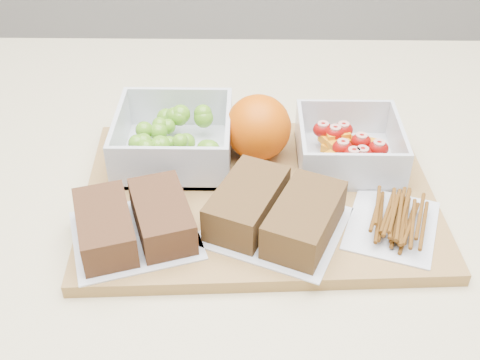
{
  "coord_description": "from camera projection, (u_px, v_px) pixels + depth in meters",
  "views": [
    {
      "loc": [
        -0.01,
        -0.59,
        1.37
      ],
      "look_at": [
        -0.02,
        -0.01,
        0.93
      ],
      "focal_mm": 45.0,
      "sensor_mm": 36.0,
      "label": 1
    }
  ],
  "objects": [
    {
      "name": "pretzel_bag",
      "position": [
        393.0,
        217.0,
        0.67
      ],
      "size": [
        0.13,
        0.14,
        0.03
      ],
      "color": "silver",
      "rests_on": "cutting_board"
    },
    {
      "name": "sandwich_bag_center",
      "position": [
        275.0,
        212.0,
        0.66
      ],
      "size": [
        0.19,
        0.18,
        0.04
      ],
      "color": "silver",
      "rests_on": "cutting_board"
    },
    {
      "name": "cutting_board",
      "position": [
        259.0,
        195.0,
        0.74
      ],
      "size": [
        0.44,
        0.32,
        0.02
      ],
      "primitive_type": "cube",
      "rotation": [
        0.0,
        0.0,
        0.05
      ],
      "color": "#A07742",
      "rests_on": "counter"
    },
    {
      "name": "sandwich_bag_left",
      "position": [
        134.0,
        222.0,
        0.65
      ],
      "size": [
        0.17,
        0.16,
        0.04
      ],
      "color": "silver",
      "rests_on": "cutting_board"
    },
    {
      "name": "grape_container",
      "position": [
        175.0,
        139.0,
        0.77
      ],
      "size": [
        0.15,
        0.15,
        0.06
      ],
      "color": "silver",
      "rests_on": "cutting_board"
    },
    {
      "name": "orange",
      "position": [
        258.0,
        127.0,
        0.76
      ],
      "size": [
        0.08,
        0.08,
        0.08
      ],
      "primitive_type": "sphere",
      "color": "#D25304",
      "rests_on": "cutting_board"
    },
    {
      "name": "fruit_container",
      "position": [
        348.0,
        148.0,
        0.77
      ],
      "size": [
        0.13,
        0.13,
        0.05
      ],
      "color": "silver",
      "rests_on": "cutting_board"
    }
  ]
}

